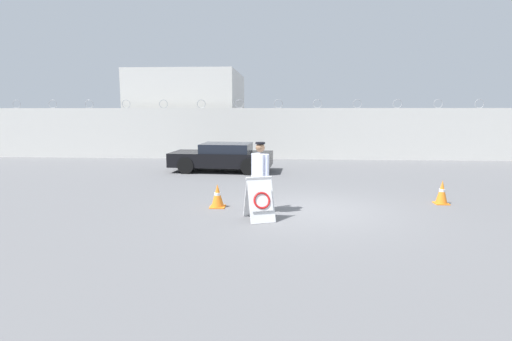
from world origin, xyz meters
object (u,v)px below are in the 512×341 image
object	(u,v)px
security_guard	(260,173)
traffic_cone_near	(442,192)
parked_car_front_coupe	(223,157)
traffic_cone_mid	(218,196)
barricade_sign	(260,199)

from	to	relation	value
security_guard	traffic_cone_near	world-z (taller)	security_guard
traffic_cone_near	parked_car_front_coupe	xyz separation A→B (m)	(-7.05, 5.67, 0.29)
security_guard	traffic_cone_mid	world-z (taller)	security_guard
traffic_cone_near	parked_car_front_coupe	world-z (taller)	parked_car_front_coupe
security_guard	traffic_cone_mid	xyz separation A→B (m)	(-1.19, 0.42, -0.71)
security_guard	traffic_cone_near	bearing A→B (deg)	-119.74
traffic_cone_mid	parked_car_front_coupe	bearing A→B (deg)	97.08
traffic_cone_mid	security_guard	bearing A→B (deg)	-19.48
traffic_cone_near	traffic_cone_mid	bearing A→B (deg)	-172.83
security_guard	traffic_cone_mid	distance (m)	1.45
barricade_sign	security_guard	size ratio (longest dim) A/B	0.58
security_guard	parked_car_front_coupe	size ratio (longest dim) A/B	0.41
security_guard	traffic_cone_mid	bearing A→B (deg)	27.38
traffic_cone_mid	parked_car_front_coupe	size ratio (longest dim) A/B	0.15
security_guard	parked_car_front_coupe	world-z (taller)	security_guard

